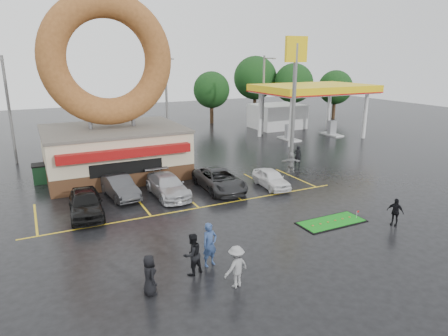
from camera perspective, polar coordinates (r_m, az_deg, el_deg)
name	(u,v)px	position (r m, az deg, el deg)	size (l,w,h in m)	color
ground	(224,229)	(21.64, -0.04, -8.64)	(120.00, 120.00, 0.00)	black
donut_shop	(112,117)	(31.49, -15.71, 6.98)	(10.20, 8.70, 13.50)	#472B19
gas_station	(297,102)	(48.42, 10.37, 9.25)	(12.30, 13.65, 5.90)	silver
shell_sign	(295,74)	(36.82, 10.12, 13.06)	(2.20, 0.36, 10.60)	slate
streetlight_left	(9,108)	(37.83, -28.37, 7.56)	(0.40, 2.21, 9.00)	slate
streetlight_mid	(167,99)	(40.85, -8.18, 9.72)	(0.40, 2.21, 9.00)	slate
streetlight_right	(264,93)	(46.87, 5.71, 10.55)	(0.40, 2.21, 9.00)	slate
tree_far_a	(294,83)	(59.11, 9.90, 11.84)	(5.60, 5.60, 8.00)	#332114
tree_far_b	(335,87)	(61.36, 15.62, 11.03)	(4.90, 4.90, 7.00)	#332114
tree_far_c	(255,78)	(60.20, 4.48, 12.71)	(6.30, 6.30, 9.00)	#332114
tree_far_d	(211,90)	(54.81, -1.80, 11.09)	(4.90, 4.90, 7.00)	#332114
car_black	(86,203)	(24.36, -19.16, -4.75)	(1.82, 4.53, 1.54)	black
car_dgrey	(119,187)	(26.90, -14.71, -2.63)	(1.48, 4.25, 1.40)	#323234
car_silver	(168,186)	(26.52, -8.07, -2.52)	(1.96, 4.82, 1.40)	#AEAFB4
car_grey	(219,180)	(27.44, -0.68, -1.68)	(2.40, 5.21, 1.45)	#29292C
car_white	(271,178)	(28.22, 6.75, -1.49)	(1.50, 3.73, 1.27)	white
person_blue	(210,244)	(17.74, -2.05, -10.86)	(0.72, 0.47, 1.98)	navy
person_blackjkt	(192,254)	(17.15, -4.55, -12.18)	(0.89, 0.69, 1.83)	black
person_hoodie	(236,267)	(16.28, 1.76, -13.91)	(1.13, 0.65, 1.76)	gray
person_bystander	(149,275)	(16.10, -10.60, -14.80)	(0.80, 0.52, 1.64)	black
person_cameraman	(395,212)	(23.70, 23.25, -5.77)	(0.90, 0.37, 1.53)	black
person_walker_near	(291,162)	(31.92, 9.57, 0.79)	(1.53, 0.49, 1.65)	gray
person_walker_far	(298,156)	(34.02, 10.49, 1.72)	(0.63, 0.41, 1.72)	black
dumpster	(46,173)	(31.93, -24.03, -0.71)	(1.80, 1.20, 1.30)	#1A4626
putting_green	(332,222)	(23.16, 15.11, -7.45)	(3.88, 1.70, 0.49)	black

